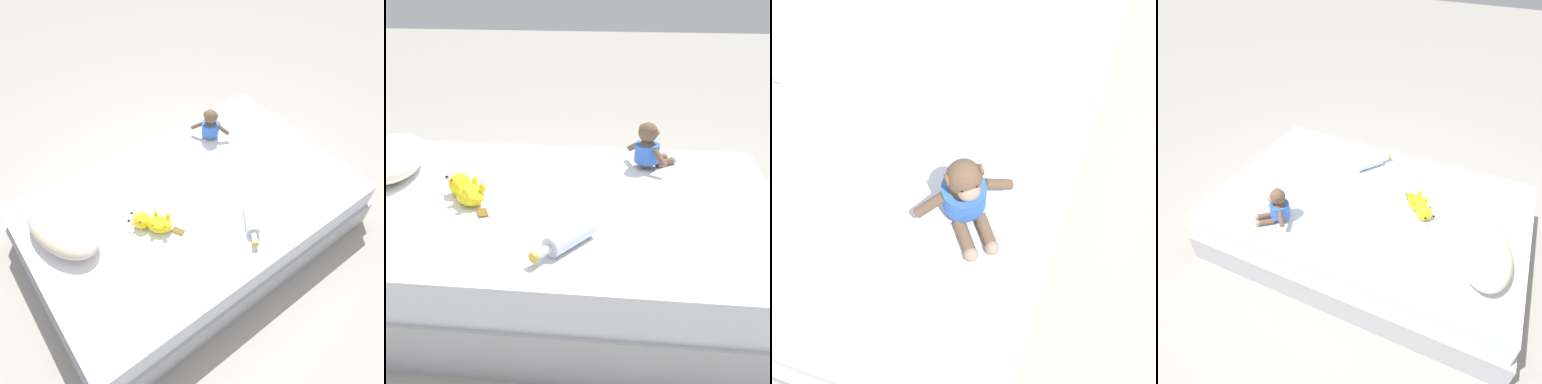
% 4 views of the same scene
% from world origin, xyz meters
% --- Properties ---
extents(ground_plane, '(16.00, 16.00, 0.00)m').
position_xyz_m(ground_plane, '(0.00, 0.00, 0.00)').
color(ground_plane, '#9E998E').
extents(bed, '(1.33, 2.08, 0.37)m').
position_xyz_m(bed, '(0.00, 0.00, 0.18)').
color(bed, '#B2B2B7').
rests_on(bed, ground_plane).
extents(plush_monkey, '(0.26, 0.25, 0.24)m').
position_xyz_m(plush_monkey, '(0.39, -0.46, 0.47)').
color(plush_monkey, brown).
rests_on(plush_monkey, bed).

